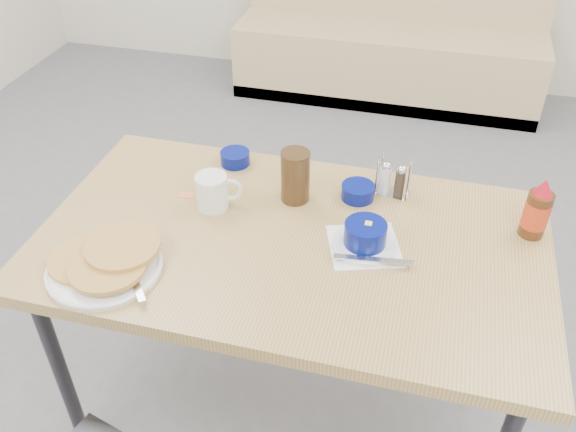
% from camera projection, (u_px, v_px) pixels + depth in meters
% --- Properties ---
extents(booth_bench, '(1.90, 0.56, 1.22)m').
position_uv_depth(booth_bench, '(390.00, 40.00, 3.87)').
color(booth_bench, tan).
rests_on(booth_bench, ground).
extents(dining_table, '(1.40, 0.80, 0.76)m').
position_uv_depth(dining_table, '(291.00, 255.00, 1.72)').
color(dining_table, tan).
rests_on(dining_table, ground).
extents(pancake_plate, '(0.31, 0.30, 0.05)m').
position_uv_depth(pancake_plate, '(105.00, 262.00, 1.57)').
color(pancake_plate, white).
rests_on(pancake_plate, dining_table).
extents(coffee_mug, '(0.13, 0.09, 0.11)m').
position_uv_depth(coffee_mug, '(214.00, 191.00, 1.76)').
color(coffee_mug, white).
rests_on(coffee_mug, dining_table).
extents(grits_setting, '(0.26, 0.24, 0.08)m').
position_uv_depth(grits_setting, '(365.00, 237.00, 1.63)').
color(grits_setting, white).
rests_on(grits_setting, dining_table).
extents(creamer_bowl, '(0.10, 0.10, 0.04)m').
position_uv_depth(creamer_bowl, '(235.00, 158.00, 1.97)').
color(creamer_bowl, '#040F64').
rests_on(creamer_bowl, dining_table).
extents(butter_bowl, '(0.10, 0.10, 0.04)m').
position_uv_depth(butter_bowl, '(358.00, 192.00, 1.82)').
color(butter_bowl, '#040F64').
rests_on(butter_bowl, dining_table).
extents(amber_tumbler, '(0.09, 0.09, 0.16)m').
position_uv_depth(amber_tumbler, '(295.00, 176.00, 1.78)').
color(amber_tumbler, '#372411').
rests_on(amber_tumbler, dining_table).
extents(condiment_caddy, '(0.11, 0.08, 0.12)m').
position_uv_depth(condiment_caddy, '(393.00, 181.00, 1.82)').
color(condiment_caddy, silver).
rests_on(condiment_caddy, dining_table).
extents(syrup_bottle, '(0.07, 0.07, 0.18)m').
position_uv_depth(syrup_bottle, '(537.00, 211.00, 1.65)').
color(syrup_bottle, '#47230F').
rests_on(syrup_bottle, dining_table).
extents(sugar_wrapper, '(0.05, 0.03, 0.00)m').
position_uv_depth(sugar_wrapper, '(187.00, 195.00, 1.84)').
color(sugar_wrapper, '#F46A51').
rests_on(sugar_wrapper, dining_table).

